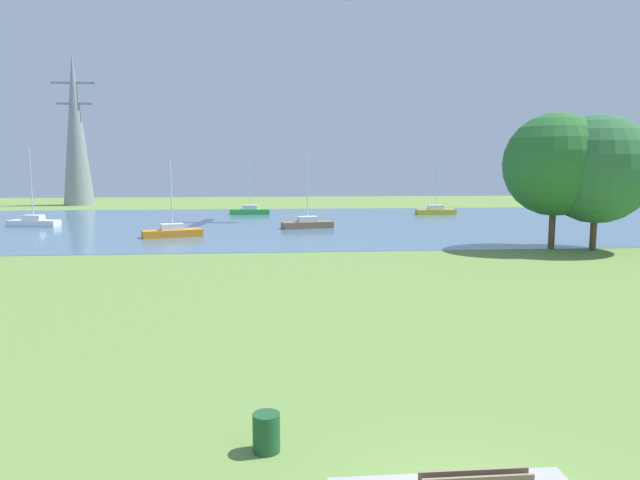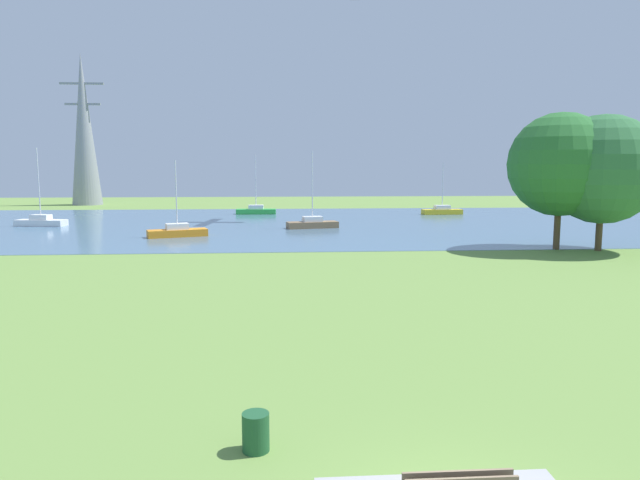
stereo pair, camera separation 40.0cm
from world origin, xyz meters
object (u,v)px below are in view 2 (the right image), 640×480
at_px(litter_bin, 256,432).
at_px(tree_east_near, 603,169).
at_px(sailboat_yellow, 442,211).
at_px(electricity_pylon, 84,130).
at_px(tree_west_near, 560,165).
at_px(sailboat_orange, 177,231).
at_px(sailboat_white, 41,221).
at_px(sailboat_brown, 312,223).
at_px(sailboat_green, 256,210).

bearing_deg(litter_bin, tree_east_near, 49.64).
relative_size(litter_bin, tree_east_near, 0.09).
bearing_deg(tree_east_near, sailboat_yellow, 94.33).
bearing_deg(electricity_pylon, sailboat_yellow, -23.49).
distance_m(tree_east_near, electricity_pylon, 72.84).
height_order(sailboat_yellow, tree_west_near, tree_west_near).
bearing_deg(tree_west_near, sailboat_orange, 161.76).
height_order(litter_bin, tree_east_near, tree_east_near).
xyz_separation_m(litter_bin, tree_east_near, (22.50, 26.48, 5.19)).
xyz_separation_m(sailboat_white, sailboat_brown, (26.37, -3.86, -0.00)).
bearing_deg(sailboat_white, sailboat_green, 31.71).
height_order(sailboat_yellow, electricity_pylon, electricity_pylon).
relative_size(sailboat_white, sailboat_orange, 1.21).
distance_m(sailboat_green, electricity_pylon, 34.33).
distance_m(sailboat_orange, tree_east_near, 32.44).
distance_m(sailboat_yellow, sailboat_brown, 22.04).
bearing_deg(tree_east_near, sailboat_orange, 161.86).
xyz_separation_m(sailboat_brown, electricity_pylon, (-32.25, 35.72, 10.81)).
distance_m(litter_bin, tree_east_near, 35.13).
xyz_separation_m(sailboat_white, sailboat_yellow, (42.98, 10.62, -0.02)).
relative_size(sailboat_white, sailboat_green, 1.05).
bearing_deg(tree_west_near, tree_east_near, -16.97).
relative_size(sailboat_brown, tree_east_near, 0.77).
bearing_deg(tree_west_near, sailboat_white, 156.13).
relative_size(sailboat_orange, sailboat_brown, 0.87).
distance_m(sailboat_green, tree_east_near, 41.07).
bearing_deg(sailboat_brown, litter_bin, -94.85).
distance_m(sailboat_yellow, tree_east_near, 30.82).
height_order(litter_bin, tree_west_near, tree_west_near).
height_order(sailboat_green, tree_west_near, tree_west_near).
xyz_separation_m(sailboat_yellow, sailboat_brown, (-16.61, -14.48, 0.01)).
height_order(sailboat_orange, sailboat_green, sailboat_green).
relative_size(sailboat_brown, electricity_pylon, 0.32).
bearing_deg(sailboat_yellow, sailboat_white, -166.12).
bearing_deg(sailboat_brown, tree_east_near, -39.91).
height_order(litter_bin, electricity_pylon, electricity_pylon).
xyz_separation_m(litter_bin, sailboat_white, (-22.78, 46.16, 0.07)).
bearing_deg(sailboat_orange, electricity_pylon, 116.49).
distance_m(sailboat_green, tree_west_near, 38.95).
distance_m(litter_bin, sailboat_orange, 37.30).
xyz_separation_m(sailboat_orange, sailboat_yellow, (28.14, 20.33, -0.00)).
relative_size(sailboat_yellow, electricity_pylon, 0.28).
distance_m(litter_bin, sailboat_yellow, 60.26).
bearing_deg(litter_bin, sailboat_brown, 85.15).
xyz_separation_m(litter_bin, sailboat_yellow, (20.20, 56.78, 0.05)).
distance_m(sailboat_brown, electricity_pylon, 49.32).
bearing_deg(sailboat_brown, sailboat_yellow, 41.08).
distance_m(sailboat_white, sailboat_green, 24.01).
height_order(tree_west_near, electricity_pylon, electricity_pylon).
height_order(sailboat_yellow, sailboat_brown, sailboat_brown).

